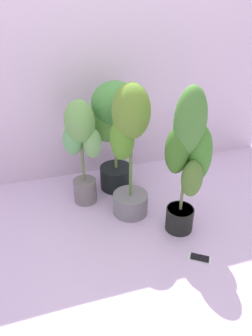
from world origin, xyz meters
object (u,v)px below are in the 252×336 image
Objects in this scene: potted_plant_back_center at (113,124)px; potted_plant_center at (129,144)px; potted_plant_front_right at (188,157)px; cell_phone at (200,258)px; potted_plant_back_left at (82,144)px.

potted_plant_center is (0.01, -0.37, -0.00)m from potted_plant_back_center.
potted_plant_back_center is at bearing 114.48° from potted_plant_front_right.
potted_plant_front_right is 0.65m from cell_phone.
potted_plant_back_center is 0.89× the size of potted_plant_front_right.
potted_plant_back_center is at bearing 24.76° from potted_plant_back_left.
potted_plant_back_center is 0.31m from potted_plant_back_left.
potted_plant_back_center reaches higher than cell_phone.
potted_plant_back_left is at bearing 139.05° from potted_plant_center.
potted_plant_center reaches higher than potted_plant_back_left.
potted_plant_back_center is at bearing 91.75° from potted_plant_center.
potted_plant_back_left is 0.84× the size of potted_plant_center.
potted_plant_center reaches higher than cell_phone.
potted_plant_front_right is at bearing 34.29° from cell_phone.
potted_plant_back_left is 5.30× the size of cell_phone.
potted_plant_front_right is at bearing -45.12° from potted_plant_center.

